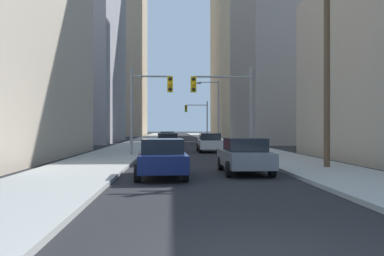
{
  "coord_description": "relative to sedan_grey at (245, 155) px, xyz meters",
  "views": [
    {
      "loc": [
        -1.33,
        -5.83,
        1.96
      ],
      "look_at": [
        0.0,
        21.09,
        1.94
      ],
      "focal_mm": 38.12,
      "sensor_mm": 36.0,
      "label": 1
    }
  ],
  "objects": [
    {
      "name": "sedan_black",
      "position": [
        -3.63,
        30.19,
        0.0
      ],
      "size": [
        1.95,
        4.24,
        1.52
      ],
      "color": "black",
      "rests_on": "ground"
    },
    {
      "name": "traffic_signal_near_right",
      "position": [
        0.47,
        10.14,
        3.29
      ],
      "size": [
        4.2,
        0.44,
        6.0
      ],
      "color": "gray",
      "rests_on": "ground"
    },
    {
      "name": "traffic_signal_far_right",
      "position": [
        0.79,
        44.53,
        3.26
      ],
      "size": [
        3.51,
        0.44,
        6.0
      ],
      "color": "gray",
      "rests_on": "ground"
    },
    {
      "name": "sedan_silver",
      "position": [
        -0.07,
        15.18,
        0.0
      ],
      "size": [
        1.95,
        4.22,
        1.52
      ],
      "color": "#B7BABF",
      "rests_on": "ground"
    },
    {
      "name": "building_right_far_highrise",
      "position": [
        16.14,
        75.2,
        24.32
      ],
      "size": [
        18.68,
        24.68,
        50.18
      ],
      "primitive_type": "cube",
      "color": "tan",
      "rests_on": "ground"
    },
    {
      "name": "sidewalk_right",
      "position": [
        3.65,
        38.61,
        -0.7
      ],
      "size": [
        3.97,
        160.0,
        0.15
      ],
      "primitive_type": "cube",
      "color": "#9E9E99",
      "rests_on": "ground"
    },
    {
      "name": "building_right_mid_block",
      "position": [
        15.43,
        35.51,
        16.02
      ],
      "size": [
        19.13,
        18.95,
        33.58
      ],
      "primitive_type": "cube",
      "color": "gray",
      "rests_on": "ground"
    },
    {
      "name": "traffic_signal_near_left",
      "position": [
        -4.62,
        10.14,
        3.23
      ],
      "size": [
        2.87,
        0.44,
        6.0
      ],
      "color": "gray",
      "rests_on": "ground"
    },
    {
      "name": "sidewalk_left",
      "position": [
        -7.19,
        38.61,
        -0.7
      ],
      "size": [
        3.97,
        160.0,
        0.15
      ],
      "primitive_type": "cube",
      "color": "#9E9E99",
      "rests_on": "ground"
    },
    {
      "name": "street_lamp_right",
      "position": [
        1.94,
        30.4,
        3.8
      ],
      "size": [
        2.66,
        0.32,
        7.5
      ],
      "color": "gray",
      "rests_on": "ground"
    },
    {
      "name": "sedan_grey",
      "position": [
        0.0,
        0.0,
        0.0
      ],
      "size": [
        1.95,
        4.24,
        1.52
      ],
      "color": "slate",
      "rests_on": "ground"
    },
    {
      "name": "utility_pole_right",
      "position": [
        4.05,
        1.24,
        4.45
      ],
      "size": [
        2.2,
        0.28,
        9.9
      ],
      "color": "brown",
      "rests_on": "ground"
    },
    {
      "name": "building_left_far_tower",
      "position": [
        -19.77,
        82.38,
        22.48
      ],
      "size": [
        20.08,
        21.35,
        46.5
      ],
      "primitive_type": "cube",
      "color": "tan",
      "rests_on": "ground"
    },
    {
      "name": "building_left_mid_office",
      "position": [
        -22.15,
        38.63,
        16.92
      ],
      "size": [
        23.37,
        19.83,
        35.39
      ],
      "primitive_type": "cube",
      "color": "#93939E",
      "rests_on": "ground"
    },
    {
      "name": "sedan_maroon",
      "position": [
        -3.43,
        16.61,
        0.0
      ],
      "size": [
        1.95,
        4.2,
        1.52
      ],
      "color": "maroon",
      "rests_on": "ground"
    },
    {
      "name": "sedan_navy",
      "position": [
        -3.47,
        -1.21,
        0.0
      ],
      "size": [
        1.96,
        4.27,
        1.52
      ],
      "color": "#141E4C",
      "rests_on": "ground"
    }
  ]
}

